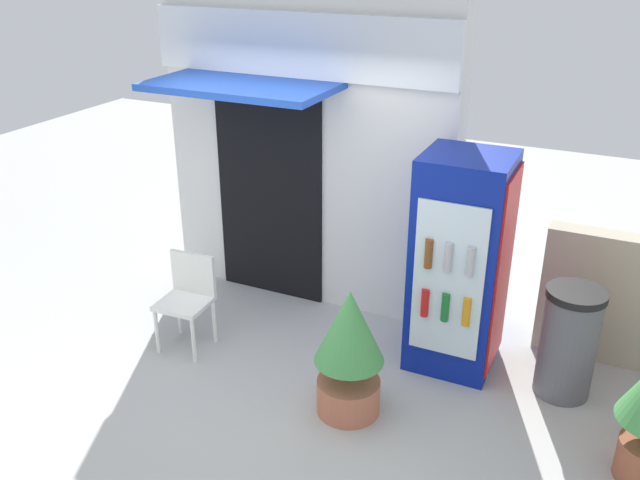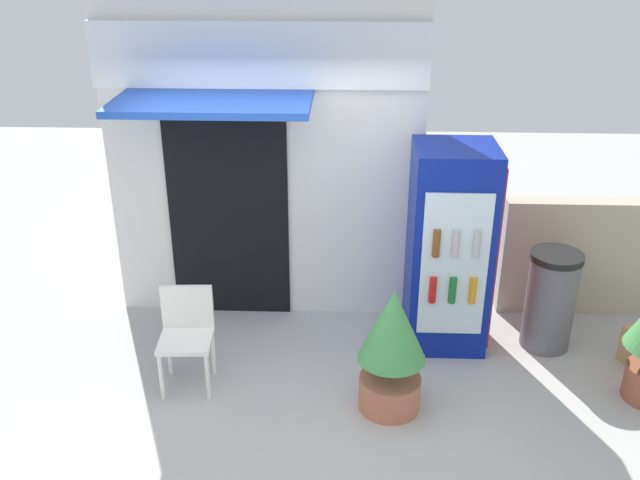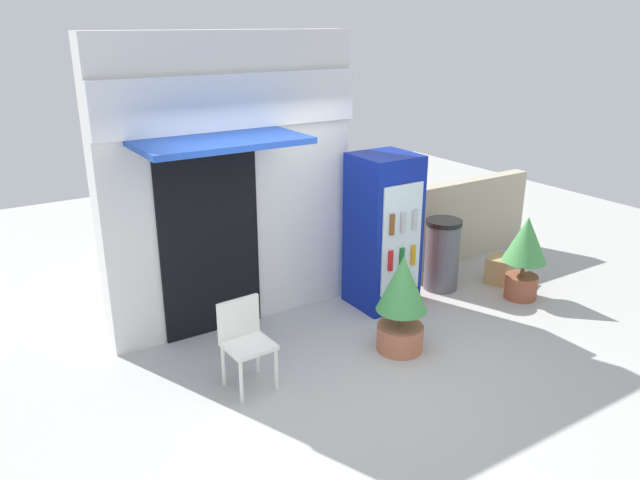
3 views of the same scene
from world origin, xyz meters
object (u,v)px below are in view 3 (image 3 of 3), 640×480
Objects in this scene: potted_plant_curbside at (525,250)px; trash_bin at (442,254)px; cardboard_box at (499,269)px; plastic_chair at (245,337)px; potted_plant_near_shop at (402,299)px; drink_cooler at (384,231)px.

potted_plant_curbside is 1.01m from trash_bin.
trash_bin is 0.90m from cardboard_box.
trash_bin is at bearing 130.03° from potted_plant_curbside.
plastic_chair is 3.77m from potted_plant_curbside.
potted_plant_near_shop reaches higher than cardboard_box.
potted_plant_curbside is at bearing 5.15° from potted_plant_near_shop.
drink_cooler is 1.76× the size of potted_plant_near_shop.
potted_plant_curbside is 1.14× the size of trash_bin.
potted_plant_curbside is (3.76, -0.09, 0.13)m from plastic_chair.
drink_cooler is 1.91m from cardboard_box.
potted_plant_near_shop is at bearing -163.05° from cardboard_box.
potted_plant_near_shop is at bearing -174.85° from potted_plant_curbside.
drink_cooler reaches higher than potted_plant_near_shop.
cardboard_box is (3.93, 0.41, -0.33)m from plastic_chair.
drink_cooler is 2.00× the size of trash_bin.
plastic_chair is at bearing 178.59° from potted_plant_curbside.
potted_plant_near_shop is 2.41m from cardboard_box.
drink_cooler reaches higher than plastic_chair.
plastic_chair is 1.68m from potted_plant_near_shop.
trash_bin is at bearing 12.13° from plastic_chair.
potted_plant_curbside reaches higher than plastic_chair.
potted_plant_near_shop is at bearing -118.26° from drink_cooler.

